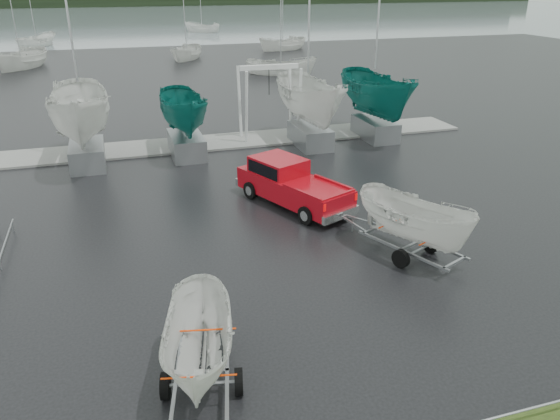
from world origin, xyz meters
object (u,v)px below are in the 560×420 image
at_px(pickup_truck, 289,182).
at_px(trailer_hitched, 419,182).
at_px(trailer_parked, 197,295).
at_px(boat_hoist, 269,92).

distance_m(pickup_truck, trailer_hitched, 6.36).
relative_size(trailer_parked, boat_hoist, 1.09).
bearing_deg(boat_hoist, trailer_hitched, -88.33).
distance_m(pickup_truck, trailer_parked, 11.20).
height_order(pickup_truck, trailer_parked, trailer_parked).
bearing_deg(pickup_truck, trailer_parked, -141.00).
distance_m(pickup_truck, boat_hoist, 9.82).
height_order(pickup_truck, boat_hoist, boat_hoist).
bearing_deg(trailer_parked, boat_hoist, 81.97).
bearing_deg(trailer_hitched, pickup_truck, 90.00).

